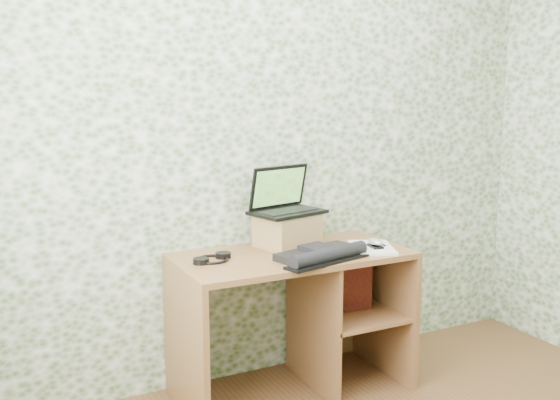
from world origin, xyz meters
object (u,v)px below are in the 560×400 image
desk (303,299)px  notepad (372,248)px  laptop (284,202)px  riser (287,230)px  keyboard (322,254)px

desk → notepad: 0.46m
desk → laptop: (-0.03, 0.16, 0.50)m
riser → notepad: size_ratio=0.97×
desk → laptop: size_ratio=2.84×
riser → notepad: bearing=-34.9°
laptop → keyboard: laptop is taller
laptop → notepad: (0.37, -0.30, -0.23)m
notepad → keyboard: bearing=-147.1°
desk → keyboard: (-0.00, -0.20, 0.29)m
desk → laptop: 0.53m
notepad → desk: bearing=-179.1°
desk → keyboard: size_ratio=2.32×
desk → riser: size_ratio=4.09×
riser → laptop: bearing=90.0°
riser → keyboard: riser is taller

